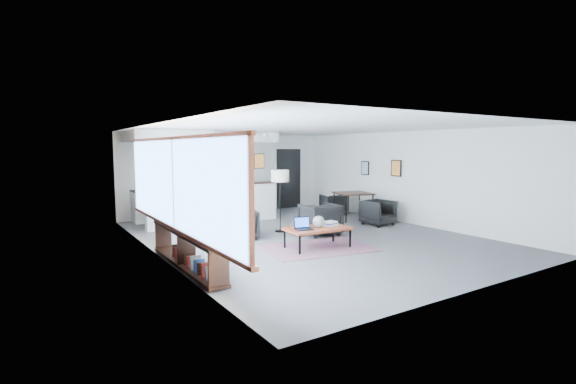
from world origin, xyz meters
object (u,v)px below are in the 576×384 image
book_stack (330,224)px  dining_table (353,195)px  floor_lamp (280,178)px  ceramic_pot (319,222)px  armchair_right (320,218)px  laptop (303,226)px  coffee_table (318,229)px  dining_chair_near (378,213)px  armchair_left (241,223)px  microwave (222,181)px  dining_chair_far (334,206)px

book_stack → dining_table: bearing=40.5°
floor_lamp → ceramic_pot: bearing=-97.3°
armchair_right → floor_lamp: size_ratio=0.54×
laptop → armchair_right: (1.22, 1.03, -0.09)m
book_stack → dining_table: size_ratio=0.30×
coffee_table → dining_table: (3.04, 2.33, 0.33)m
armchair_right → floor_lamp: floor_lamp is taller
armchair_right → dining_chair_near: bearing=-169.3°
book_stack → armchair_right: 1.14m
floor_lamp → dining_table: bearing=7.8°
floor_lamp → book_stack: bearing=-87.2°
armchair_left → floor_lamp: size_ratio=0.47×
laptop → ceramic_pot: ceramic_pot is taller
laptop → floor_lamp: bearing=83.8°
coffee_table → dining_table: bearing=41.0°
dining_chair_near → microwave: size_ratio=1.28×
ceramic_pot → dining_table: (3.03, 2.36, 0.17)m
laptop → floor_lamp: floor_lamp is taller
dining_chair_far → dining_chair_near: bearing=105.6°
book_stack → armchair_left: 2.14m
armchair_left → floor_lamp: bearing=-153.7°
coffee_table → microwave: bearing=92.6°
laptop → dining_chair_near: bearing=31.7°
dining_chair_near → laptop: bearing=-164.0°
ceramic_pot → floor_lamp: (0.25, 1.98, 0.80)m
floor_lamp → dining_chair_near: 3.04m
coffee_table → laptop: size_ratio=3.54×
ceramic_pot → dining_chair_far: ceramic_pot is taller
book_stack → armchair_left: armchair_left is taller
ceramic_pot → laptop: bearing=171.8°
ceramic_pot → armchair_right: armchair_right is taller
armchair_right → microwave: 4.31m
book_stack → laptop: bearing=-179.4°
laptop → dining_chair_far: size_ratio=0.63×
armchair_right → dining_chair_near: 2.18m
dining_chair_far → coffee_table: bearing=62.1°
laptop → floor_lamp: size_ratio=0.25×
dining_chair_near → dining_chair_far: 1.95m
laptop → book_stack: (0.72, 0.01, -0.03)m
armchair_left → microwave: 3.73m
dining_table → dining_chair_far: 0.98m
armchair_left → microwave: bearing=-90.4°
floor_lamp → dining_table: 2.88m
coffee_table → armchair_right: 1.36m
floor_lamp → microwave: size_ratio=3.08×
book_stack → dining_chair_far: bearing=50.1°
dining_chair_far → armchair_left: bearing=35.8°
armchair_right → dining_table: bearing=-144.4°
floor_lamp → armchair_right: bearing=-56.0°
dining_chair_near → dining_chair_far: dining_chair_near is taller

